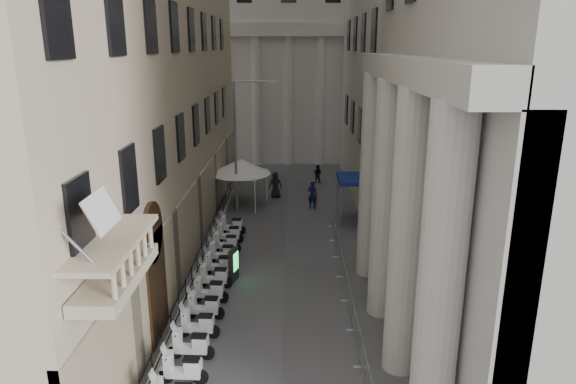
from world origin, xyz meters
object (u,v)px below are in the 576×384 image
pedestrian_a (313,195)px  pedestrian_b (318,174)px  security_tent (237,166)px  street_lamp (241,135)px  info_kiosk (234,264)px

pedestrian_a → pedestrian_b: (0.69, 7.09, -0.21)m
security_tent → pedestrian_a: security_tent is taller
security_tent → street_lamp: 3.11m
info_kiosk → pedestrian_a: bearing=85.4°
security_tent → street_lamp: size_ratio=0.47×
street_lamp → info_kiosk: 11.88m
info_kiosk → pedestrian_b: info_kiosk is taller
info_kiosk → pedestrian_a: pedestrian_a is taller
info_kiosk → security_tent: bearing=110.6°
security_tent → pedestrian_a: 5.82m
security_tent → pedestrian_a: size_ratio=2.15×
security_tent → pedestrian_b: security_tent is taller
street_lamp → info_kiosk: (0.61, -10.94, -4.59)m
security_tent → street_lamp: street_lamp is taller
info_kiosk → pedestrian_b: bearing=90.7°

